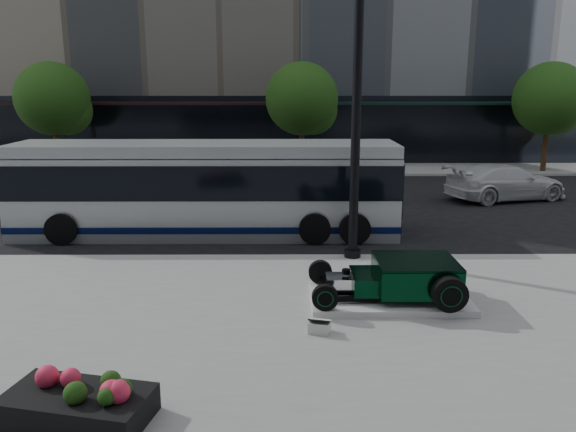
{
  "coord_description": "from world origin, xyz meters",
  "views": [
    {
      "loc": [
        0.1,
        -16.87,
        4.78
      ],
      "look_at": [
        0.19,
        -1.92,
        1.2
      ],
      "focal_mm": 35.0,
      "sensor_mm": 36.0,
      "label": 1
    }
  ],
  "objects_px": {
    "lamppost": "(356,118)",
    "transit_bus": "(207,188)",
    "hot_rod": "(405,277)",
    "flower_planter": "(78,404)",
    "white_sedan": "(506,182)"
  },
  "relations": [
    {
      "from": "hot_rod",
      "to": "transit_bus",
      "type": "relative_size",
      "value": 0.27
    },
    {
      "from": "lamppost",
      "to": "transit_bus",
      "type": "relative_size",
      "value": 0.67
    },
    {
      "from": "hot_rod",
      "to": "flower_planter",
      "type": "relative_size",
      "value": 1.46
    },
    {
      "from": "hot_rod",
      "to": "transit_bus",
      "type": "xyz_separation_m",
      "value": [
        -5.08,
        6.17,
        0.79
      ]
    },
    {
      "from": "hot_rod",
      "to": "flower_planter",
      "type": "xyz_separation_m",
      "value": [
        -5.52,
        -4.32,
        -0.34
      ]
    },
    {
      "from": "lamppost",
      "to": "transit_bus",
      "type": "bearing_deg",
      "value": 146.1
    },
    {
      "from": "white_sedan",
      "to": "hot_rod",
      "type": "bearing_deg",
      "value": 134.42
    },
    {
      "from": "white_sedan",
      "to": "transit_bus",
      "type": "bearing_deg",
      "value": 98.61
    },
    {
      "from": "lamppost",
      "to": "white_sedan",
      "type": "relative_size",
      "value": 1.6
    },
    {
      "from": "transit_bus",
      "to": "white_sedan",
      "type": "relative_size",
      "value": 2.39
    },
    {
      "from": "hot_rod",
      "to": "white_sedan",
      "type": "height_order",
      "value": "white_sedan"
    },
    {
      "from": "flower_planter",
      "to": "white_sedan",
      "type": "bearing_deg",
      "value": 52.51
    },
    {
      "from": "white_sedan",
      "to": "lamppost",
      "type": "bearing_deg",
      "value": 122.5
    },
    {
      "from": "lamppost",
      "to": "flower_planter",
      "type": "bearing_deg",
      "value": -122.23
    },
    {
      "from": "lamppost",
      "to": "white_sedan",
      "type": "height_order",
      "value": "lamppost"
    }
  ]
}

